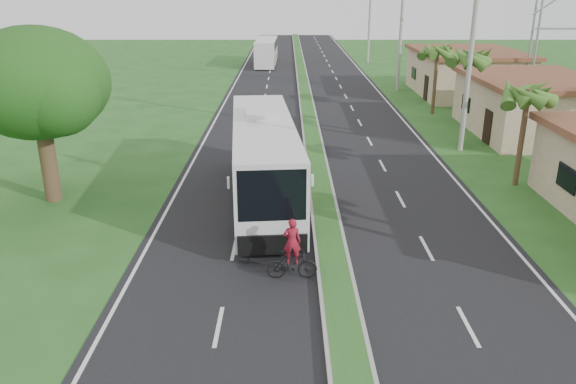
{
  "coord_description": "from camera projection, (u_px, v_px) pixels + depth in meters",
  "views": [
    {
      "loc": [
        -1.57,
        -13.45,
        8.98
      ],
      "look_at": [
        -1.54,
        6.08,
        1.8
      ],
      "focal_mm": 35.0,
      "sensor_mm": 36.0,
      "label": 1
    }
  ],
  "objects": [
    {
      "name": "shop_mid",
      "position": [
        531.0,
        105.0,
        35.75
      ],
      "size": [
        7.6,
        10.6,
        3.67
      ],
      "color": "tan",
      "rests_on": "ground"
    },
    {
      "name": "shade_tree",
      "position": [
        35.0,
        87.0,
        23.37
      ],
      "size": [
        6.3,
        6.0,
        7.54
      ],
      "color": "#473321",
      "rests_on": "ground"
    },
    {
      "name": "utility_pole_d",
      "position": [
        370.0,
        17.0,
        68.3
      ],
      "size": [
        1.6,
        0.28,
        10.5
      ],
      "color": "gray",
      "rests_on": "ground"
    },
    {
      "name": "utility_pole_c",
      "position": [
        401.0,
        26.0,
        49.44
      ],
      "size": [
        1.6,
        0.28,
        11.0
      ],
      "color": "gray",
      "rests_on": "ground"
    },
    {
      "name": "shop_far",
      "position": [
        466.0,
        72.0,
        48.87
      ],
      "size": [
        8.6,
        11.6,
        3.82
      ],
      "color": "tan",
      "rests_on": "ground"
    },
    {
      "name": "palm_verge_b",
      "position": [
        528.0,
        94.0,
        25.49
      ],
      "size": [
        2.4,
        2.4,
        5.05
      ],
      "color": "#473321",
      "rests_on": "ground"
    },
    {
      "name": "utility_pole_b",
      "position": [
        472.0,
        39.0,
        30.47
      ],
      "size": [
        3.2,
        0.28,
        12.0
      ],
      "color": "gray",
      "rests_on": "ground"
    },
    {
      "name": "road_asphalt",
      "position": [
        313.0,
        141.0,
        34.49
      ],
      "size": [
        14.0,
        160.0,
        0.02
      ],
      "primitive_type": "cube",
      "color": "black",
      "rests_on": "ground"
    },
    {
      "name": "motorcyclist",
      "position": [
        292.0,
        258.0,
        18.07
      ],
      "size": [
        1.65,
        0.49,
        2.11
      ],
      "rotation": [
        0.0,
        0.0,
        0.02
      ],
      "color": "black",
      "rests_on": "ground"
    },
    {
      "name": "ground",
      "position": [
        343.0,
        327.0,
        15.72
      ],
      "size": [
        180.0,
        180.0,
        0.0
      ],
      "primitive_type": "plane",
      "color": "#25511D",
      "rests_on": "ground"
    },
    {
      "name": "coach_bus_main",
      "position": [
        264.0,
        155.0,
        24.15
      ],
      "size": [
        3.54,
        12.26,
        3.91
      ],
      "rotation": [
        0.0,
        0.0,
        0.09
      ],
      "color": "silver",
      "rests_on": "ground"
    },
    {
      "name": "lane_edge_right",
      "position": [
        421.0,
        141.0,
        34.5
      ],
      "size": [
        0.12,
        160.0,
        0.01
      ],
      "primitive_type": "cube",
      "color": "silver",
      "rests_on": "ground"
    },
    {
      "name": "coach_bus_far",
      "position": [
        266.0,
        50.0,
        67.53
      ],
      "size": [
        2.48,
        10.46,
        3.03
      ],
      "rotation": [
        0.0,
        0.0,
        -0.02
      ],
      "color": "silver",
      "rests_on": "ground"
    },
    {
      "name": "lane_edge_left",
      "position": [
        204.0,
        142.0,
        34.48
      ],
      "size": [
        0.12,
        160.0,
        0.01
      ],
      "primitive_type": "cube",
      "color": "silver",
      "rests_on": "ground"
    },
    {
      "name": "palm_verge_d",
      "position": [
        438.0,
        52.0,
        40.45
      ],
      "size": [
        2.4,
        2.4,
        5.25
      ],
      "color": "#473321",
      "rests_on": "ground"
    },
    {
      "name": "median_strip",
      "position": [
        313.0,
        140.0,
        34.46
      ],
      "size": [
        1.2,
        160.0,
        0.18
      ],
      "color": "gray",
      "rests_on": "ground"
    },
    {
      "name": "palm_verge_c",
      "position": [
        470.0,
        59.0,
        31.8
      ],
      "size": [
        2.4,
        2.4,
        5.85
      ],
      "color": "#473321",
      "rests_on": "ground"
    }
  ]
}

